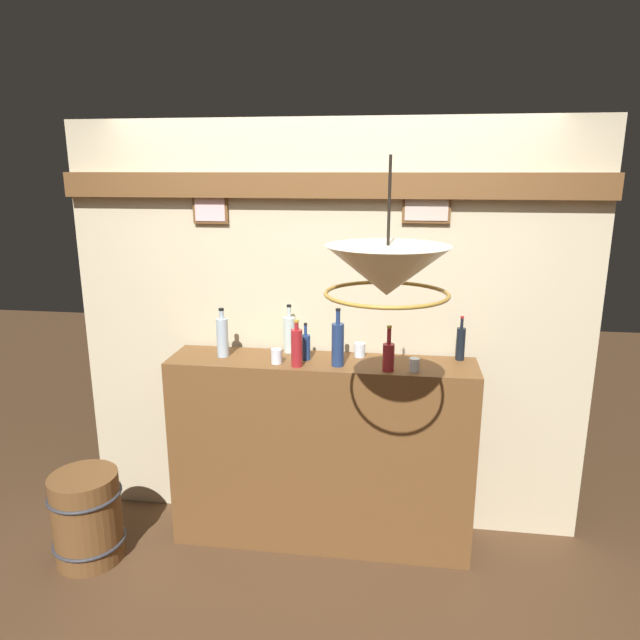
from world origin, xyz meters
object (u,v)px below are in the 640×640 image
liquor_bottle_mezcal (338,344)px  liquor_bottle_rye (306,346)px  glass_tumbler_shot (414,365)px  liquor_bottle_tequila (222,337)px  glass_tumbler_highball (360,350)px  pendant_lamp (387,272)px  glass_tumbler_rocks (277,356)px  liquor_bottle_vermouth (289,334)px  wooden_barrel (87,517)px  liquor_bottle_scotch (297,347)px  liquor_bottle_amaro (461,343)px  liquor_bottle_bourbon (388,356)px

liquor_bottle_mezcal → liquor_bottle_rye: bearing=157.1°
liquor_bottle_rye → glass_tumbler_shot: size_ratio=2.94×
liquor_bottle_tequila → liquor_bottle_mezcal: 0.68m
glass_tumbler_highball → pendant_lamp: 1.14m
liquor_bottle_tequila → glass_tumbler_rocks: size_ratio=3.51×
liquor_bottle_vermouth → wooden_barrel: liquor_bottle_vermouth is taller
liquor_bottle_scotch → glass_tumbler_rocks: liquor_bottle_scotch is taller
liquor_bottle_amaro → wooden_barrel: liquor_bottle_amaro is taller
liquor_bottle_tequila → liquor_bottle_rye: size_ratio=1.33×
liquor_bottle_rye → liquor_bottle_bourbon: bearing=-15.1°
liquor_bottle_rye → liquor_bottle_amaro: bearing=7.8°
glass_tumbler_rocks → wooden_barrel: size_ratio=0.15×
liquor_bottle_rye → pendant_lamp: pendant_lamp is taller
liquor_bottle_mezcal → liquor_bottle_scotch: bearing=-169.8°
liquor_bottle_tequila → glass_tumbler_rocks: 0.35m
liquor_bottle_mezcal → glass_tumbler_highball: 0.22m
liquor_bottle_amaro → liquor_bottle_bourbon: 0.47m
liquor_bottle_tequila → pendant_lamp: (0.95, -0.84, 0.54)m
liquor_bottle_bourbon → glass_tumbler_rocks: bearing=176.5°
liquor_bottle_bourbon → wooden_barrel: (-1.68, -0.26, -0.96)m
liquor_bottle_tequila → glass_tumbler_rocks: bearing=-13.2°
glass_tumbler_shot → glass_tumbler_rocks: bearing=178.0°
wooden_barrel → liquor_bottle_rye: bearing=17.5°
glass_tumbler_rocks → liquor_bottle_rye: bearing=30.4°
liquor_bottle_amaro → glass_tumbler_highball: bearing=-177.6°
glass_tumbler_highball → pendant_lamp: (0.17, -0.94, 0.62)m
liquor_bottle_amaro → glass_tumbler_shot: 0.35m
glass_tumbler_rocks → pendant_lamp: pendant_lamp is taller
glass_tumbler_shot → wooden_barrel: glass_tumbler_shot is taller
liquor_bottle_scotch → liquor_bottle_tequila: size_ratio=0.92×
liquor_bottle_amaro → liquor_bottle_tequila: size_ratio=0.89×
liquor_bottle_rye → glass_tumbler_rocks: 0.18m
liquor_bottle_scotch → glass_tumbler_highball: (0.33, 0.22, -0.07)m
liquor_bottle_amaro → liquor_bottle_rye: size_ratio=1.19×
glass_tumbler_rocks → glass_tumbler_shot: glass_tumbler_rocks is taller
liquor_bottle_tequila → pendant_lamp: pendant_lamp is taller
liquor_bottle_mezcal → liquor_bottle_bourbon: bearing=-9.3°
liquor_bottle_tequila → wooden_barrel: (-0.73, -0.37, -1.00)m
glass_tumbler_highball → liquor_bottle_amaro: bearing=2.4°
liquor_bottle_vermouth → glass_tumbler_shot: (0.72, -0.24, -0.07)m
glass_tumbler_rocks → glass_tumbler_highball: bearing=22.1°
liquor_bottle_bourbon → liquor_bottle_vermouth: size_ratio=0.87×
liquor_bottle_mezcal → wooden_barrel: (-1.40, -0.30, -1.00)m
liquor_bottle_mezcal → glass_tumbler_rocks: bearing=-178.9°
liquor_bottle_scotch → liquor_bottle_tequila: liquor_bottle_tequila is taller
liquor_bottle_scotch → wooden_barrel: size_ratio=0.50×
liquor_bottle_amaro → glass_tumbler_shot: liquor_bottle_amaro is taller
liquor_bottle_bourbon → liquor_bottle_vermouth: 0.64m
wooden_barrel → liquor_bottle_tequila: bearing=27.0°
liquor_bottle_mezcal → liquor_bottle_vermouth: 0.37m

